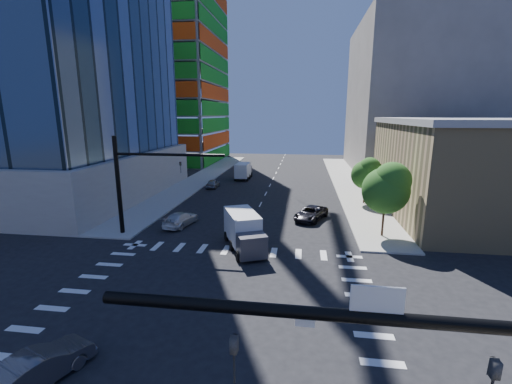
# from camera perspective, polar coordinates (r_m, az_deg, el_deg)

# --- Properties ---
(ground) EXTENTS (160.00, 160.00, 0.00)m
(ground) POSITION_cam_1_polar(r_m,az_deg,el_deg) (20.89, -8.08, -19.05)
(ground) COLOR black
(ground) RESTS_ON ground
(road_markings) EXTENTS (20.00, 20.00, 0.01)m
(road_markings) POSITION_cam_1_polar(r_m,az_deg,el_deg) (20.89, -8.08, -19.04)
(road_markings) COLOR silver
(road_markings) RESTS_ON ground
(sidewalk_ne) EXTENTS (5.00, 60.00, 0.15)m
(sidewalk_ne) POSITION_cam_1_polar(r_m,az_deg,el_deg) (58.49, 15.02, 1.61)
(sidewalk_ne) COLOR gray
(sidewalk_ne) RESTS_ON ground
(sidewalk_nw) EXTENTS (5.00, 60.00, 0.15)m
(sidewalk_nw) POSITION_cam_1_polar(r_m,az_deg,el_deg) (60.67, -9.11, 2.28)
(sidewalk_nw) COLOR gray
(sidewalk_nw) RESTS_ON ground
(construction_building) EXTENTS (25.16, 34.50, 70.60)m
(construction_building) POSITION_cam_1_polar(r_m,az_deg,el_deg) (86.48, -15.36, 21.43)
(construction_building) COLOR gray
(construction_building) RESTS_ON ground
(commercial_building) EXTENTS (20.50, 22.50, 10.60)m
(commercial_building) POSITION_cam_1_polar(r_m,az_deg,el_deg) (44.11, 34.64, 3.14)
(commercial_building) COLOR tan
(commercial_building) RESTS_ON ground
(bg_building_ne) EXTENTS (24.00, 30.00, 28.00)m
(bg_building_ne) POSITION_cam_1_polar(r_m,az_deg,el_deg) (75.29, 25.61, 13.88)
(bg_building_ne) COLOR slate
(bg_building_ne) RESTS_ON ground
(signal_mast_nw) EXTENTS (10.20, 0.40, 9.00)m
(signal_mast_nw) POSITION_cam_1_polar(r_m,az_deg,el_deg) (32.76, -19.79, 2.39)
(signal_mast_nw) COLOR black
(signal_mast_nw) RESTS_ON sidewalk_nw
(tree_south) EXTENTS (4.16, 4.16, 6.82)m
(tree_south) POSITION_cam_1_polar(r_m,az_deg,el_deg) (32.41, 21.09, 0.73)
(tree_south) COLOR #382316
(tree_south) RESTS_ON sidewalk_ne
(tree_north) EXTENTS (3.54, 3.52, 5.78)m
(tree_north) POSITION_cam_1_polar(r_m,az_deg,el_deg) (44.15, 18.00, 3.05)
(tree_north) COLOR #382316
(tree_north) RESTS_ON sidewalk_ne
(car_nb_far) EXTENTS (4.13, 5.59, 1.41)m
(car_nb_far) POSITION_cam_1_polar(r_m,az_deg,el_deg) (36.96, 9.16, -3.51)
(car_nb_far) COLOR black
(car_nb_far) RESTS_ON ground
(car_sb_near) EXTENTS (2.83, 5.06, 1.39)m
(car_sb_near) POSITION_cam_1_polar(r_m,az_deg,el_deg) (35.42, -12.43, -4.40)
(car_sb_near) COLOR white
(car_sb_near) RESTS_ON ground
(car_sb_mid) EXTENTS (1.59, 3.80, 1.29)m
(car_sb_mid) POSITION_cam_1_polar(r_m,az_deg,el_deg) (52.87, -7.19, 1.42)
(car_sb_mid) COLOR gray
(car_sb_mid) RESTS_ON ground
(car_sb_cross) EXTENTS (3.03, 4.66, 1.45)m
(car_sb_cross) POSITION_cam_1_polar(r_m,az_deg,el_deg) (18.33, -32.47, -23.45)
(car_sb_cross) COLOR #4D4D52
(car_sb_cross) RESTS_ON ground
(box_truck_near) EXTENTS (4.53, 6.19, 2.99)m
(box_truck_near) POSITION_cam_1_polar(r_m,az_deg,el_deg) (28.41, -1.88, -7.09)
(box_truck_near) COLOR black
(box_truck_near) RESTS_ON ground
(box_truck_far) EXTENTS (2.33, 5.40, 2.82)m
(box_truck_far) POSITION_cam_1_polar(r_m,az_deg,el_deg) (59.67, -2.05, 3.40)
(box_truck_far) COLOR black
(box_truck_far) RESTS_ON ground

